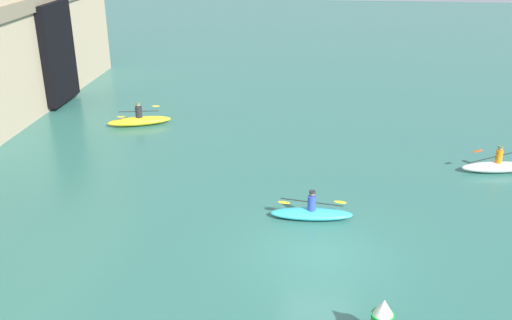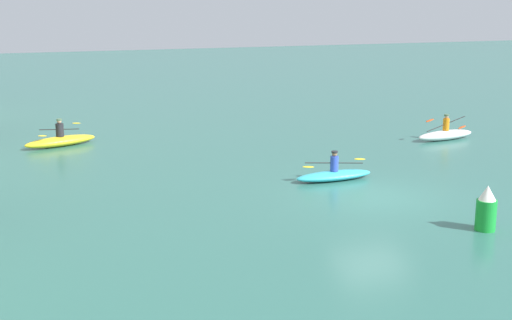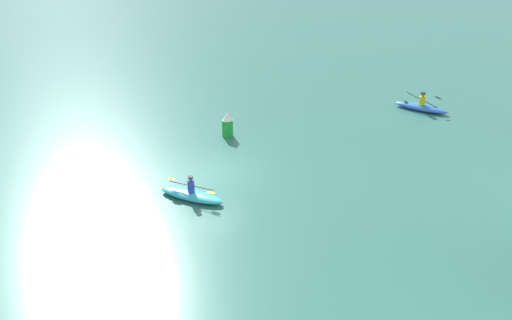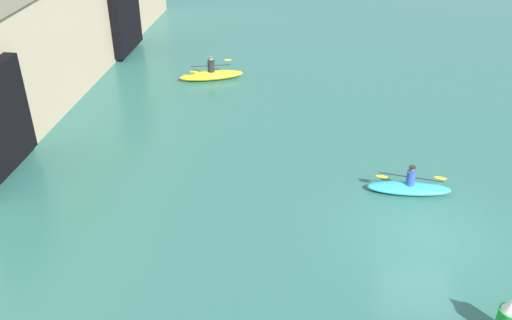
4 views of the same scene
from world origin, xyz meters
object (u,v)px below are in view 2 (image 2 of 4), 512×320
at_px(kayak_white, 445,134).
at_px(marker_buoy, 486,209).
at_px(kayak_yellow, 60,140).
at_px(kayak_cyan, 334,175).

xyz_separation_m(kayak_white, marker_buoy, (-11.17, 5.77, 0.36)).
relative_size(kayak_yellow, marker_buoy, 2.51).
height_order(kayak_white, kayak_yellow, kayak_yellow).
relative_size(kayak_white, kayak_yellow, 0.94).
xyz_separation_m(kayak_cyan, kayak_yellow, (8.86, 9.04, 0.05)).
distance_m(kayak_cyan, kayak_white, 9.09).
relative_size(kayak_cyan, kayak_yellow, 0.90).
bearing_deg(kayak_cyan, marker_buoy, -76.52).
bearing_deg(kayak_cyan, kayak_yellow, 132.22).
height_order(kayak_yellow, marker_buoy, marker_buoy).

